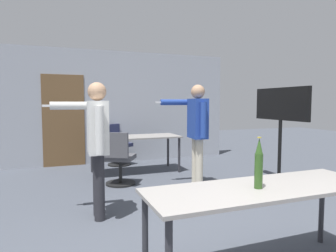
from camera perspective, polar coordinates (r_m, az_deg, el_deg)
back_wall at (r=7.24m, az=-10.82°, el=3.49°), size 5.82×0.12×2.64m
conference_table_near at (r=2.62m, az=17.82°, el=-12.44°), size 1.99×0.64×0.74m
conference_table_far at (r=6.14m, az=-6.24°, el=-2.60°), size 1.79×0.76×0.74m
tv_screen at (r=5.52m, az=20.65°, el=0.71°), size 0.44×1.27×1.68m
person_left_plaid at (r=5.01m, az=5.50°, el=0.10°), size 0.77×0.66×1.72m
person_center_tall at (r=3.74m, az=-13.44°, el=-2.01°), size 0.75×0.64×1.67m
office_chair_side_rolled at (r=7.00m, az=-9.71°, el=-3.75°), size 0.64×0.67×0.93m
office_chair_far_left at (r=5.24m, az=-9.32°, el=-6.44°), size 0.65×0.67×0.93m
beer_bottle at (r=2.49m, az=16.90°, el=-6.99°), size 0.07×0.07×0.41m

